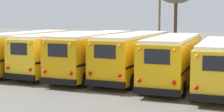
{
  "coord_description": "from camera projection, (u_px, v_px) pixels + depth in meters",
  "views": [
    {
      "loc": [
        8.87,
        -22.44,
        4.43
      ],
      "look_at": [
        0.0,
        0.06,
        1.61
      ],
      "focal_mm": 55.0,
      "sensor_mm": 36.0,
      "label": 1
    }
  ],
  "objects": [
    {
      "name": "school_bus_2",
      "position": [
        94.0,
        53.0,
        25.07
      ],
      "size": [
        2.66,
        10.33,
        3.21
      ],
      "color": "#E5A00C",
      "rests_on": "ground"
    },
    {
      "name": "fence_line",
      "position": [
        140.0,
        55.0,
        30.7
      ],
      "size": [
        23.06,
        0.06,
        1.42
      ],
      "color": "#939399",
      "rests_on": "ground"
    },
    {
      "name": "school_bus_5",
      "position": [
        221.0,
        63.0,
        20.56
      ],
      "size": [
        2.85,
        9.84,
        2.96
      ],
      "color": "yellow",
      "rests_on": "ground"
    },
    {
      "name": "school_bus_3",
      "position": [
        135.0,
        54.0,
        24.38
      ],
      "size": [
        2.9,
        10.5,
        3.2
      ],
      "color": "#E5A00C",
      "rests_on": "ground"
    },
    {
      "name": "school_bus_4",
      "position": [
        173.0,
        59.0,
        22.16
      ],
      "size": [
        2.74,
        9.74,
        3.14
      ],
      "color": "#EAAA0F",
      "rests_on": "ground"
    },
    {
      "name": "utility_pole",
      "position": [
        159.0,
        17.0,
        34.12
      ],
      "size": [
        1.8,
        0.24,
        8.26
      ],
      "color": "#75604C",
      "rests_on": "ground"
    },
    {
      "name": "ground_plane",
      "position": [
        112.0,
        78.0,
        24.48
      ],
      "size": [
        160.0,
        160.0,
        0.0
      ],
      "primitive_type": "plane",
      "color": "#66635E"
    },
    {
      "name": "school_bus_1",
      "position": [
        59.0,
        52.0,
        26.3
      ],
      "size": [
        2.82,
        9.73,
        3.13
      ],
      "color": "yellow",
      "rests_on": "ground"
    },
    {
      "name": "school_bus_0",
      "position": [
        27.0,
        50.0,
        27.47
      ],
      "size": [
        2.51,
        10.36,
        3.16
      ],
      "color": "#EAAA0F",
      "rests_on": "ground"
    }
  ]
}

